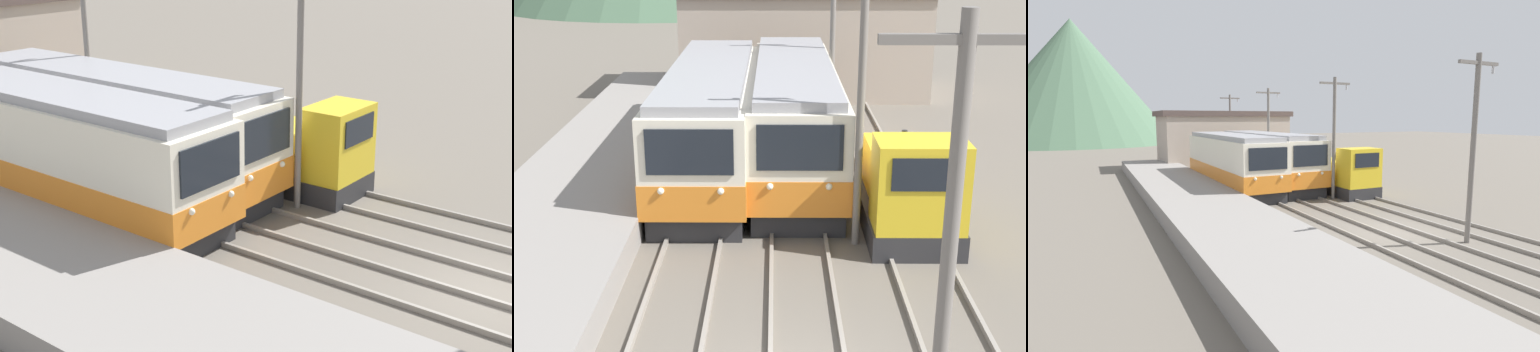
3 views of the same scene
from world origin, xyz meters
The scene contains 8 objects.
commuter_train_left centered at (-2.60, 12.74, 1.72)m, with size 2.84×12.31×3.71m.
commuter_train_center centered at (0.20, 13.24, 1.74)m, with size 2.84×12.63×3.74m.
shunting_locomotive centered at (3.20, 7.79, 1.21)m, with size 2.40×4.81×3.00m.
catenary_mast_near centered at (1.71, -2.51, 3.86)m, with size 2.00×0.20×7.09m.
catenary_mast_mid centered at (1.71, 6.89, 3.86)m, with size 2.00×0.20×7.09m.
catenary_mast_far centered at (1.71, 16.30, 3.86)m, with size 2.00×0.20×7.09m.
catenary_mast_distant centered at (1.71, 25.70, 3.86)m, with size 2.00×0.20×7.09m.
station_building centered at (1.02, 26.00, 2.74)m, with size 12.60×6.30×5.44m.
Camera 2 is at (-0.45, -10.49, 7.86)m, focal length 50.00 mm.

